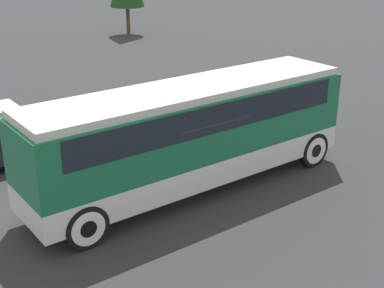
# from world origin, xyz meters

# --- Properties ---
(ground_plane) EXTENTS (120.00, 120.00, 0.00)m
(ground_plane) POSITION_xyz_m (0.00, 0.00, 0.00)
(ground_plane) COLOR #2D2D30
(tour_bus) EXTENTS (10.61, 2.50, 3.32)m
(tour_bus) POSITION_xyz_m (0.10, 0.00, 2.01)
(tour_bus) COLOR silver
(tour_bus) RESTS_ON ground_plane
(parked_car_mid) EXTENTS (4.23, 1.79, 1.32)m
(parked_car_mid) POSITION_xyz_m (-3.33, 5.40, 0.67)
(parked_car_mid) COLOR black
(parked_car_mid) RESTS_ON ground_plane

